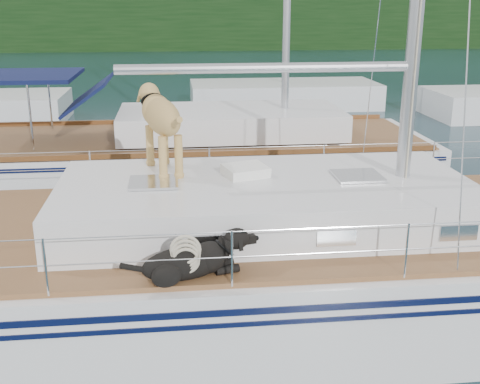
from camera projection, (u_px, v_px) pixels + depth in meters
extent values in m
plane|color=black|center=(205.00, 311.00, 8.07)|extent=(120.00, 120.00, 0.00)
cube|color=black|center=(174.00, 13.00, 49.76)|extent=(90.00, 3.00, 6.00)
cube|color=#595147|center=(175.00, 42.00, 51.62)|extent=(92.00, 1.00, 1.20)
cube|color=white|center=(204.00, 277.00, 7.91)|extent=(12.00, 3.80, 1.40)
cube|color=brown|center=(203.00, 226.00, 7.69)|extent=(11.52, 3.50, 0.06)
cube|color=white|center=(265.00, 201.00, 7.68)|extent=(5.20, 2.50, 0.55)
cylinder|color=silver|center=(267.00, 68.00, 7.18)|extent=(3.60, 0.12, 0.12)
cylinder|color=silver|center=(211.00, 233.00, 5.86)|extent=(10.56, 0.01, 0.01)
cylinder|color=silver|center=(196.00, 149.00, 9.17)|extent=(10.56, 0.01, 0.01)
cube|color=blue|center=(184.00, 196.00, 8.69)|extent=(0.71, 0.50, 0.05)
cube|color=white|center=(245.00, 171.00, 7.76)|extent=(0.64, 0.57, 0.14)
torus|color=beige|center=(185.00, 250.00, 5.96)|extent=(0.41, 0.14, 0.40)
cube|color=white|center=(177.00, 167.00, 13.32)|extent=(11.00, 3.50, 1.30)
cube|color=brown|center=(176.00, 139.00, 13.13)|extent=(10.56, 3.29, 0.06)
cube|color=white|center=(230.00, 122.00, 13.15)|extent=(4.80, 2.30, 0.55)
cube|color=#111B47|center=(18.00, 76.00, 12.36)|extent=(2.40, 2.30, 0.08)
cube|color=white|center=(284.00, 96.00, 23.52)|extent=(7.20, 3.00, 1.10)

